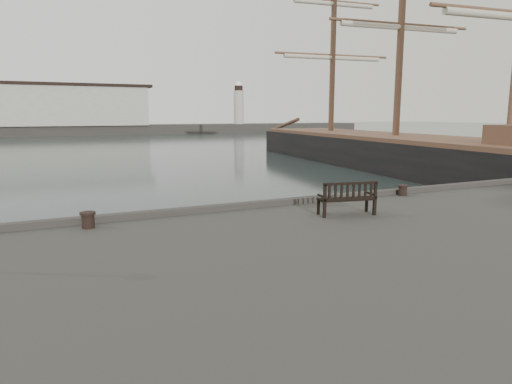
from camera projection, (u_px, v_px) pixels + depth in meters
ground at (273, 252)px, 14.60m from camera, size 400.00×400.00×0.00m
breakwater at (49, 114)px, 94.02m from camera, size 140.00×9.50×12.20m
bench at (347, 204)px, 12.84m from camera, size 1.69×0.86×0.93m
bollard_left at (88, 220)px, 11.36m from camera, size 0.47×0.47×0.40m
bollard_right at (403, 190)px, 15.89m from camera, size 0.41×0.41×0.38m
tall_ship_main at (394, 158)px, 37.66m from camera, size 12.05×40.16×29.66m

